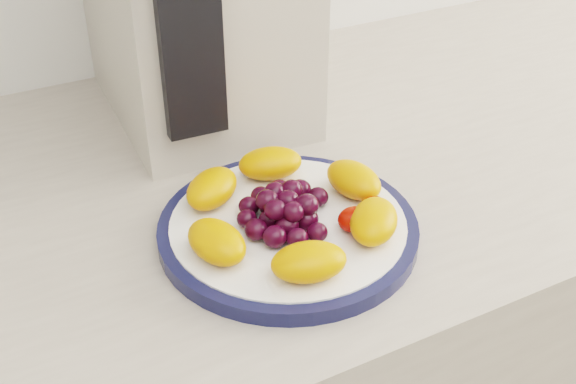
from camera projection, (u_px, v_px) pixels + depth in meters
plate_rim at (288, 229)px, 0.68m from camera, size 0.24×0.24×0.01m
plate_face at (288, 229)px, 0.68m from camera, size 0.22×0.22×0.02m
appliance_panel at (187, 6)px, 0.67m from camera, size 0.06×0.02×0.27m
fruit_plate at (291, 208)px, 0.67m from camera, size 0.21×0.21×0.03m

